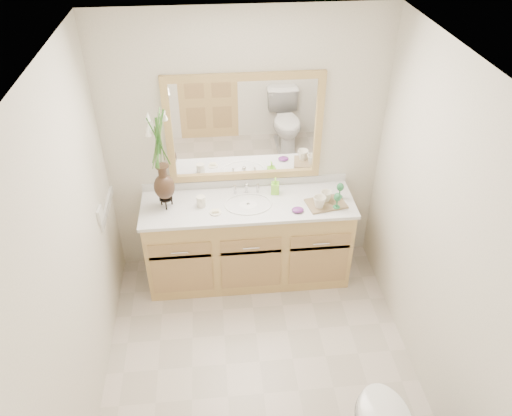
{
  "coord_description": "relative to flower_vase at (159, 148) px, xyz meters",
  "views": [
    {
      "loc": [
        -0.27,
        -2.48,
        3.31
      ],
      "look_at": [
        0.03,
        0.65,
        1.04
      ],
      "focal_mm": 35.0,
      "sensor_mm": 36.0,
      "label": 1
    }
  ],
  "objects": [
    {
      "name": "tray",
      "position": [
        1.36,
        -0.11,
        -0.56
      ],
      "size": [
        0.36,
        0.27,
        0.02
      ],
      "primitive_type": "cube",
      "rotation": [
        0.0,
        0.0,
        0.18
      ],
      "color": "brown",
      "rests_on": "counter"
    },
    {
      "name": "soap_bottle",
      "position": [
        0.95,
        0.11,
        -0.5
      ],
      "size": [
        0.07,
        0.08,
        0.14
      ],
      "primitive_type": "imported",
      "rotation": [
        0.0,
        0.0,
        -0.17
      ],
      "color": "#89E636",
      "rests_on": "counter"
    },
    {
      "name": "ceiling",
      "position": [
        0.69,
        -1.04,
        1.0
      ],
      "size": [
        2.4,
        2.6,
        0.02
      ],
      "primitive_type": "cube",
      "color": "white",
      "rests_on": "wall_back"
    },
    {
      "name": "sink",
      "position": [
        0.69,
        -0.04,
        -0.62
      ],
      "size": [
        0.38,
        0.34,
        0.23
      ],
      "color": "white",
      "rests_on": "counter"
    },
    {
      "name": "mirror",
      "position": [
        0.69,
        0.24,
        0.01
      ],
      "size": [
        1.32,
        0.04,
        0.97
      ],
      "color": "white",
      "rests_on": "wall_back"
    },
    {
      "name": "counter",
      "position": [
        0.69,
        -0.02,
        -0.58
      ],
      "size": [
        1.84,
        0.57,
        0.03
      ],
      "primitive_type": "cube",
      "color": "silver",
      "rests_on": "vanity"
    },
    {
      "name": "goblet_back",
      "position": [
        1.49,
        -0.03,
        -0.46
      ],
      "size": [
        0.06,
        0.06,
        0.14
      ],
      "color": "#26723F",
      "rests_on": "tray"
    },
    {
      "name": "switch_plate",
      "position": [
        -0.49,
        -0.27,
        -0.42
      ],
      "size": [
        0.02,
        0.12,
        0.12
      ],
      "primitive_type": "cube",
      "color": "white",
      "rests_on": "wall_left"
    },
    {
      "name": "wall_back",
      "position": [
        0.69,
        0.26,
        -0.2
      ],
      "size": [
        2.4,
        0.02,
        2.4
      ],
      "primitive_type": "cube",
      "color": "beige",
      "rests_on": "floor"
    },
    {
      "name": "mug_right",
      "position": [
        1.36,
        -0.07,
        -0.5
      ],
      "size": [
        0.13,
        0.13,
        0.1
      ],
      "primitive_type": "imported",
      "rotation": [
        0.0,
        0.0,
        0.64
      ],
      "color": "#ECE5CD",
      "rests_on": "tray"
    },
    {
      "name": "floor",
      "position": [
        0.69,
        -1.04,
        -1.4
      ],
      "size": [
        2.6,
        2.6,
        0.0
      ],
      "primitive_type": "plane",
      "color": "beige",
      "rests_on": "ground"
    },
    {
      "name": "goblet_front",
      "position": [
        1.43,
        -0.18,
        -0.46
      ],
      "size": [
        0.06,
        0.06,
        0.14
      ],
      "color": "#26723F",
      "rests_on": "tray"
    },
    {
      "name": "wall_left",
      "position": [
        -0.51,
        -1.04,
        -0.2
      ],
      "size": [
        0.02,
        2.6,
        2.4
      ],
      "primitive_type": "cube",
      "color": "beige",
      "rests_on": "floor"
    },
    {
      "name": "vanity",
      "position": [
        0.69,
        -0.02,
        -1.0
      ],
      "size": [
        1.8,
        0.55,
        0.8
      ],
      "color": "tan",
      "rests_on": "floor"
    },
    {
      "name": "wall_right",
      "position": [
        1.89,
        -1.04,
        -0.2
      ],
      "size": [
        0.02,
        2.6,
        2.4
      ],
      "primitive_type": "cube",
      "color": "beige",
      "rests_on": "floor"
    },
    {
      "name": "soap_dish",
      "position": [
        0.41,
        -0.14,
        -0.56
      ],
      "size": [
        0.1,
        0.1,
        0.03
      ],
      "color": "#ECE5CD",
      "rests_on": "counter"
    },
    {
      "name": "mug_left",
      "position": [
        1.29,
        -0.16,
        -0.5
      ],
      "size": [
        0.12,
        0.11,
        0.11
      ],
      "primitive_type": "imported",
      "rotation": [
        0.0,
        0.0,
        -0.13
      ],
      "color": "#ECE5CD",
      "rests_on": "tray"
    },
    {
      "name": "flower_vase",
      "position": [
        0.0,
        0.0,
        0.0
      ],
      "size": [
        0.2,
        0.2,
        0.84
      ],
      "rotation": [
        0.0,
        0.0,
        -0.19
      ],
      "color": "black",
      "rests_on": "counter"
    },
    {
      "name": "tumbler",
      "position": [
        0.29,
        -0.02,
        -0.52
      ],
      "size": [
        0.08,
        0.08,
        0.1
      ],
      "primitive_type": "cylinder",
      "color": "#ECE5CD",
      "rests_on": "counter"
    },
    {
      "name": "purple_dish",
      "position": [
        1.1,
        -0.19,
        -0.55
      ],
      "size": [
        0.12,
        0.1,
        0.04
      ],
      "primitive_type": "ellipsoid",
      "rotation": [
        0.0,
        0.0,
        -0.22
      ],
      "color": "#652674",
      "rests_on": "counter"
    }
  ]
}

